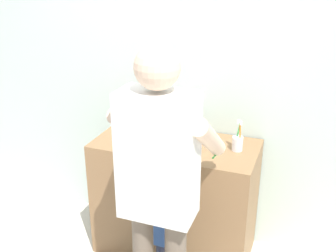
# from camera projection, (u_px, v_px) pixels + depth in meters

# --- Properties ---
(back_wall) EXTENTS (4.40, 0.08, 2.70)m
(back_wall) POSITION_uv_depth(u_px,v_px,m) (191.00, 63.00, 2.83)
(back_wall) COLOR silver
(back_wall) RESTS_ON ground
(vanity_cabinet) EXTENTS (1.11, 0.54, 0.87)m
(vanity_cabinet) POSITION_uv_depth(u_px,v_px,m) (175.00, 198.00, 2.90)
(vanity_cabinet) COLOR olive
(vanity_cabinet) RESTS_ON ground
(sink_basin) EXTENTS (0.32, 0.32, 0.11)m
(sink_basin) POSITION_uv_depth(u_px,v_px,m) (175.00, 136.00, 2.70)
(sink_basin) COLOR white
(sink_basin) RESTS_ON vanity_cabinet
(faucet) EXTENTS (0.18, 0.14, 0.18)m
(faucet) POSITION_uv_depth(u_px,v_px,m) (184.00, 123.00, 2.86)
(faucet) COLOR #B7BABF
(faucet) RESTS_ON vanity_cabinet
(toothbrush_cup) EXTENTS (0.07, 0.07, 0.21)m
(toothbrush_cup) POSITION_uv_depth(u_px,v_px,m) (238.00, 143.00, 2.61)
(toothbrush_cup) COLOR silver
(toothbrush_cup) RESTS_ON vanity_cabinet
(soap_bottle) EXTENTS (0.06, 0.06, 0.17)m
(soap_bottle) POSITION_uv_depth(u_px,v_px,m) (124.00, 128.00, 2.81)
(soap_bottle) COLOR gold
(soap_bottle) RESTS_ON vanity_cabinet
(child_toddler) EXTENTS (0.25, 0.25, 0.80)m
(child_toddler) POSITION_uv_depth(u_px,v_px,m) (154.00, 224.00, 2.54)
(child_toddler) COLOR #2D334C
(child_toddler) RESTS_ON ground
(adult_parent) EXTENTS (0.52, 0.55, 1.67)m
(adult_parent) POSITION_uv_depth(u_px,v_px,m) (159.00, 173.00, 2.06)
(adult_parent) COLOR #6B5B4C
(adult_parent) RESTS_ON ground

